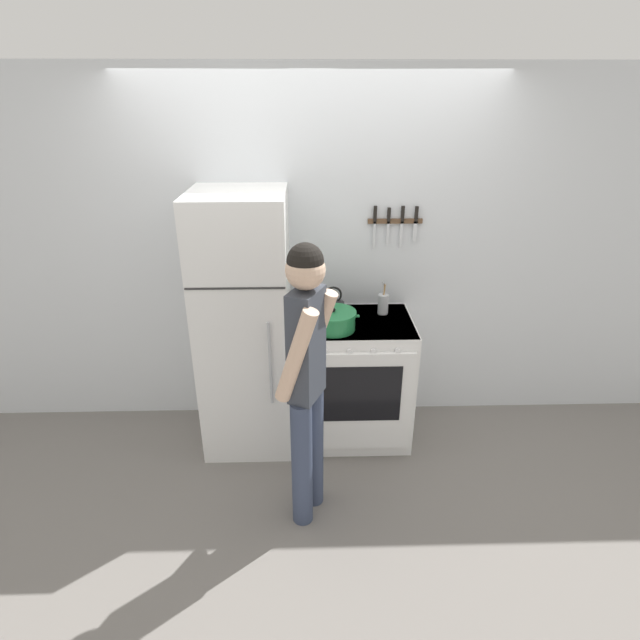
# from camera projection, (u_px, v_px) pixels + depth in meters

# --- Properties ---
(ground_plane) EXTENTS (14.00, 14.00, 0.00)m
(ground_plane) POSITION_uv_depth(u_px,v_px,m) (314.00, 408.00, 4.10)
(ground_plane) COLOR slate
(wall_back) EXTENTS (10.00, 0.06, 2.55)m
(wall_back) POSITION_uv_depth(u_px,v_px,m) (313.00, 258.00, 3.59)
(wall_back) COLOR silver
(wall_back) RESTS_ON ground_plane
(refrigerator) EXTENTS (0.61, 0.67, 1.82)m
(refrigerator) POSITION_uv_depth(u_px,v_px,m) (245.00, 326.00, 3.41)
(refrigerator) COLOR white
(refrigerator) RESTS_ON ground_plane
(stove_range) EXTENTS (0.77, 0.64, 0.93)m
(stove_range) POSITION_uv_depth(u_px,v_px,m) (356.00, 379.00, 3.61)
(stove_range) COLOR white
(stove_range) RESTS_ON ground_plane
(dutch_oven_pot) EXTENTS (0.34, 0.31, 0.15)m
(dutch_oven_pot) POSITION_uv_depth(u_px,v_px,m) (333.00, 320.00, 3.30)
(dutch_oven_pot) COLOR #237A42
(dutch_oven_pot) RESTS_ON stove_range
(tea_kettle) EXTENTS (0.20, 0.16, 0.21)m
(tea_kettle) POSITION_uv_depth(u_px,v_px,m) (334.00, 306.00, 3.52)
(tea_kettle) COLOR black
(tea_kettle) RESTS_ON stove_range
(utensil_jar) EXTENTS (0.07, 0.07, 0.24)m
(utensil_jar) POSITION_uv_depth(u_px,v_px,m) (383.00, 303.00, 3.53)
(utensil_jar) COLOR #B7BABF
(utensil_jar) RESTS_ON stove_range
(person) EXTENTS (0.37, 0.42, 1.71)m
(person) POSITION_uv_depth(u_px,v_px,m) (307.00, 374.00, 2.71)
(person) COLOR #38425B
(person) RESTS_ON ground_plane
(wall_knife_strip) EXTENTS (0.38, 0.03, 0.30)m
(wall_knife_strip) POSITION_uv_depth(u_px,v_px,m) (395.00, 220.00, 3.44)
(wall_knife_strip) COLOR brown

